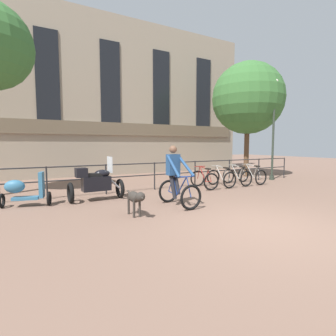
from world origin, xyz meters
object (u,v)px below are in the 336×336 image
object	(u,v)px
dog	(136,198)
parked_motorcycle	(96,182)
parked_scooter	(24,190)
parked_bicycle_mid_left	(221,178)
street_lamp	(274,124)
parked_bicycle_far_end	(252,175)
parked_bicycle_mid_right	(237,177)
cyclist_with_bike	(176,179)
parked_bicycle_near_lamp	(204,179)

from	to	relation	value
dog	parked_motorcycle	size ratio (longest dim) A/B	0.60
parked_motorcycle	parked_scooter	bearing A→B (deg)	83.74
dog	parked_bicycle_mid_left	bearing A→B (deg)	27.86
street_lamp	parked_bicycle_far_end	bearing A→B (deg)	-167.04
dog	parked_motorcycle	bearing A→B (deg)	100.00
parked_bicycle_far_end	parked_scooter	bearing A→B (deg)	1.39
parked_bicycle_mid_right	street_lamp	world-z (taller)	street_lamp
parked_motorcycle	dog	bearing A→B (deg)	-172.26
parked_motorcycle	parked_bicycle_mid_right	xyz separation A→B (m)	(6.04, 0.22, -0.20)
parked_motorcycle	street_lamp	xyz separation A→B (m)	(8.72, 0.63, 2.15)
parked_bicycle_mid_left	parked_scooter	distance (m)	7.12
parked_bicycle_mid_left	parked_bicycle_mid_right	world-z (taller)	same
parked_bicycle_mid_right	street_lamp	size ratio (longest dim) A/B	0.23
cyclist_with_bike	parked_bicycle_mid_left	bearing A→B (deg)	27.11
cyclist_with_bike	dog	size ratio (longest dim) A/B	1.70
parked_bicycle_near_lamp	street_lamp	distance (m)	5.03
parked_bicycle_near_lamp	parked_motorcycle	bearing A→B (deg)	9.04
parked_bicycle_mid_right	parked_bicycle_far_end	distance (m)	0.87
cyclist_with_bike	parked_bicycle_near_lamp	xyz separation A→B (m)	(2.44, 1.95, -0.41)
dog	street_lamp	distance (m)	9.11
parked_bicycle_near_lamp	parked_bicycle_far_end	size ratio (longest dim) A/B	1.05
parked_scooter	street_lamp	world-z (taller)	street_lamp
parked_scooter	parked_bicycle_near_lamp	bearing A→B (deg)	-74.65
parked_bicycle_mid_left	parked_bicycle_far_end	distance (m)	1.74
cyclist_with_bike	parked_bicycle_far_end	size ratio (longest dim) A/B	1.52
parked_bicycle_mid_right	dog	bearing A→B (deg)	23.06
parked_bicycle_near_lamp	parked_bicycle_far_end	bearing A→B (deg)	-173.86
parked_bicycle_near_lamp	parked_bicycle_far_end	xyz separation A→B (m)	(2.61, -0.00, -0.00)
parked_bicycle_near_lamp	parked_bicycle_mid_left	size ratio (longest dim) A/B	1.04
dog	parked_bicycle_mid_left	size ratio (longest dim) A/B	0.89
dog	street_lamp	bearing A→B (deg)	19.54
dog	street_lamp	xyz separation A→B (m)	(8.33, 2.92, 2.25)
parked_bicycle_near_lamp	parked_bicycle_mid_left	world-z (taller)	same
parked_bicycle_near_lamp	parked_bicycle_mid_right	xyz separation A→B (m)	(1.74, -0.00, 0.00)
dog	parked_bicycle_mid_right	size ratio (longest dim) A/B	0.89
dog	parked_bicycle_far_end	size ratio (longest dim) A/B	0.89
parked_bicycle_near_lamp	parked_bicycle_mid_right	bearing A→B (deg)	-173.86
parked_bicycle_mid_left	parked_bicycle_far_end	size ratio (longest dim) A/B	1.01
parked_bicycle_mid_left	parked_scooter	xyz separation A→B (m)	(-7.12, -0.07, 0.10)
dog	parked_bicycle_near_lamp	bearing A→B (deg)	32.86
parked_bicycle_far_end	parked_scooter	distance (m)	8.86
cyclist_with_bike	parked_bicycle_mid_right	distance (m)	4.63
parked_bicycle_near_lamp	parked_bicycle_mid_left	bearing A→B (deg)	-173.86
cyclist_with_bike	parked_motorcycle	bearing A→B (deg)	133.69
cyclist_with_bike	parked_bicycle_far_end	bearing A→B (deg)	17.72
parked_bicycle_mid_right	parked_bicycle_near_lamp	bearing A→B (deg)	-0.80
dog	parked_bicycle_near_lamp	size ratio (longest dim) A/B	0.85
parked_bicycle_far_end	parked_scooter	xyz separation A→B (m)	(-8.86, -0.07, 0.10)
parked_bicycle_mid_left	street_lamp	bearing A→B (deg)	-171.83
cyclist_with_bike	parked_bicycle_mid_right	world-z (taller)	cyclist_with_bike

